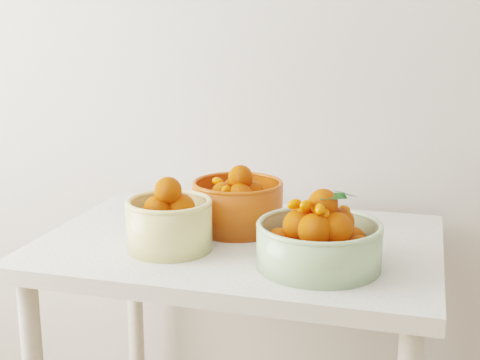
# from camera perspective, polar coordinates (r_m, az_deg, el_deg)

# --- Properties ---
(table) EXTENTS (1.00, 0.70, 0.75)m
(table) POSITION_cam_1_polar(r_m,az_deg,el_deg) (1.75, 0.02, -8.00)
(table) COLOR silver
(table) RESTS_ON ground
(bowl_cream) EXTENTS (0.22, 0.22, 0.18)m
(bowl_cream) POSITION_cam_1_polar(r_m,az_deg,el_deg) (1.63, -6.03, -3.59)
(bowl_cream) COLOR #DCCC81
(bowl_cream) RESTS_ON table
(bowl_green) EXTENTS (0.31, 0.31, 0.18)m
(bowl_green) POSITION_cam_1_polar(r_m,az_deg,el_deg) (1.52, 6.76, -5.13)
(bowl_green) COLOR #99BB89
(bowl_green) RESTS_ON table
(bowl_orange) EXTENTS (0.28, 0.28, 0.17)m
(bowl_orange) POSITION_cam_1_polar(r_m,az_deg,el_deg) (1.77, -0.21, -2.05)
(bowl_orange) COLOR #C5390B
(bowl_orange) RESTS_ON table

